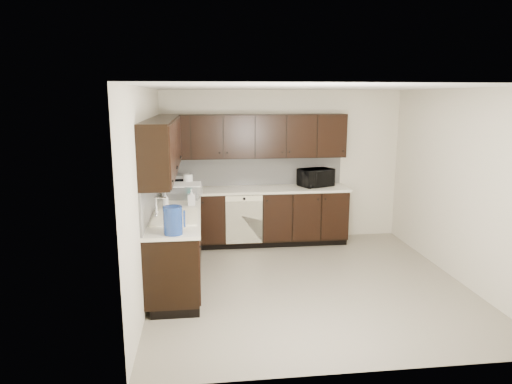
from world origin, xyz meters
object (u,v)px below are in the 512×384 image
Objects in this scene: toaster_oven at (176,182)px; storage_bin at (183,191)px; sink at (175,222)px; microwave at (316,178)px; blue_pitcher at (173,220)px.

toaster_oven is 0.58m from storage_bin.
sink is 1.56× the size of microwave.
toaster_oven is 1.30× the size of blue_pitcher.
microwave is 2.27m from toaster_oven.
microwave is at bearing 47.53° from blue_pitcher.
microwave reaches higher than storage_bin.
toaster_oven is 0.78× the size of storage_bin.
storage_bin is (0.06, 1.13, 0.16)m from sink.
toaster_oven is 2.39m from blue_pitcher.
storage_bin is at bearing 173.31° from microwave.
microwave is (2.20, 1.77, 0.20)m from sink.
sink is 2.83m from microwave.
sink is 1.14m from storage_bin.
sink reaches higher than toaster_oven.
toaster_oven is (-2.27, -0.07, -0.02)m from microwave.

